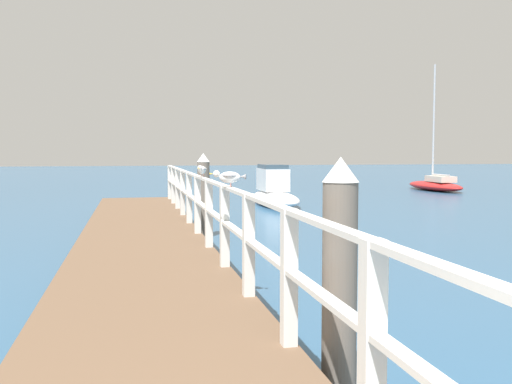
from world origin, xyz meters
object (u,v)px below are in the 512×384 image
seagull_foreground (229,177)px  boat_4 (274,192)px  boat_3 (435,184)px  seagull_background (202,170)px  dock_piling_near (340,277)px  dock_piling_far (204,195)px

seagull_foreground → boat_4: size_ratio=0.10×
boat_3 → seagull_background: bearing=-129.6°
dock_piling_near → seagull_foreground: size_ratio=4.21×
dock_piling_far → boat_3: (13.48, 13.25, -0.65)m
dock_piling_far → seagull_foreground: (-0.39, -5.81, 0.68)m
dock_piling_far → boat_4: bearing=64.4°
seagull_background → boat_4: bearing=-91.3°
seagull_foreground → boat_4: 13.91m
seagull_background → dock_piling_near: bearing=113.3°
dock_piling_near → seagull_background: (-0.38, 5.89, 0.68)m
dock_piling_near → seagull_foreground: bearing=97.5°
dock_piling_far → boat_3: size_ratio=0.30×
seagull_foreground → boat_4: seagull_foreground is taller
seagull_foreground → boat_4: (3.96, 13.28, -1.17)m
boat_3 → boat_4: boat_3 is taller
dock_piling_far → seagull_background: bearing=-97.6°
seagull_foreground → dock_piling_near: bearing=-152.5°
seagull_foreground → boat_3: size_ratio=0.07×
seagull_background → boat_4: 11.15m
seagull_background → boat_4: (3.96, 10.36, -1.17)m
dock_piling_near → boat_4: bearing=77.6°
dock_piling_far → boat_4: size_ratio=0.41×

